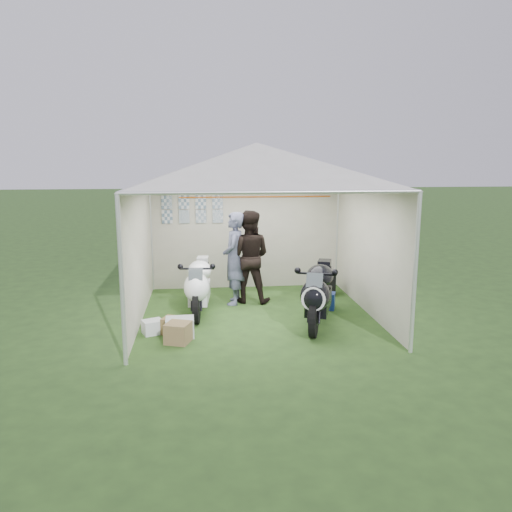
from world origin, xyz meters
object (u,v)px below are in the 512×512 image
object	(u,v)px
person_dark_jacket	(248,257)
crate_3	(175,326)
equipment_box	(323,284)
motorcycle_black	(319,292)
crate_0	(180,327)
crate_1	(178,333)
canopy_tent	(256,168)
motorcycle_white	(199,284)
person_blue_jacket	(234,258)
paddock_stand	(324,301)
crate_2	(153,327)

from	to	relation	value
person_dark_jacket	crate_3	world-z (taller)	person_dark_jacket
equipment_box	motorcycle_black	bearing A→B (deg)	-106.52
crate_0	crate_1	xyz separation A→B (m)	(-0.02, -0.27, 0.01)
crate_1	crate_0	bearing A→B (deg)	86.57
motorcycle_black	crate_3	distance (m)	2.40
canopy_tent	person_dark_jacket	size ratio (longest dim) A/B	3.18
motorcycle_black	crate_1	bearing A→B (deg)	-146.16
motorcycle_black	crate_1	distance (m)	2.40
motorcycle_white	crate_0	size ratio (longest dim) A/B	4.43
person_blue_jacket	canopy_tent	bearing A→B (deg)	35.09
paddock_stand	crate_2	bearing A→B (deg)	-161.12
paddock_stand	equipment_box	xyz separation A→B (m)	(0.23, 0.95, 0.07)
paddock_stand	crate_3	bearing A→B (deg)	-158.25
motorcycle_black	person_blue_jacket	size ratio (longest dim) A/B	1.13
person_blue_jacket	crate_2	distance (m)	2.24
crate_1	motorcycle_black	bearing A→B (deg)	14.20
person_dark_jacket	person_blue_jacket	xyz separation A→B (m)	(-0.28, -0.10, -0.01)
person_blue_jacket	crate_0	bearing A→B (deg)	-19.38
person_blue_jacket	equipment_box	world-z (taller)	person_blue_jacket
canopy_tent	motorcycle_white	size ratio (longest dim) A/B	2.91
canopy_tent	motorcycle_white	distance (m)	2.29
person_blue_jacket	motorcycle_black	bearing A→B (deg)	52.54
paddock_stand	person_blue_jacket	xyz separation A→B (m)	(-1.62, 0.53, 0.73)
equipment_box	crate_0	size ratio (longest dim) A/B	1.02
paddock_stand	person_blue_jacket	bearing A→B (deg)	161.96
equipment_box	crate_1	bearing A→B (deg)	-139.56
paddock_stand	crate_1	bearing A→B (deg)	-150.63
person_dark_jacket	crate_0	xyz separation A→B (m)	(-1.25, -1.83, -0.74)
crate_1	crate_2	size ratio (longest dim) A/B	1.14
person_blue_jacket	crate_2	bearing A→B (deg)	-32.07
crate_1	equipment_box	bearing A→B (deg)	40.44
motorcycle_white	paddock_stand	distance (m)	2.32
person_dark_jacket	person_blue_jacket	distance (m)	0.30
equipment_box	crate_3	world-z (taller)	equipment_box
paddock_stand	equipment_box	size ratio (longest dim) A/B	0.91
motorcycle_black	crate_2	size ratio (longest dim) A/B	6.61
person_blue_jacket	crate_0	distance (m)	2.12
canopy_tent	motorcycle_white	world-z (taller)	canopy_tent
crate_1	paddock_stand	bearing A→B (deg)	29.37
motorcycle_black	crate_0	size ratio (longest dim) A/B	4.55
crate_1	crate_2	bearing A→B (deg)	134.18
motorcycle_black	equipment_box	distance (m)	1.95
person_dark_jacket	person_blue_jacket	size ratio (longest dim) A/B	1.01
person_dark_jacket	crate_2	distance (m)	2.49
person_blue_jacket	crate_2	size ratio (longest dim) A/B	5.84
motorcycle_black	person_blue_jacket	world-z (taller)	person_blue_jacket
paddock_stand	person_dark_jacket	xyz separation A→B (m)	(-1.34, 0.63, 0.74)
motorcycle_black	canopy_tent	bearing A→B (deg)	164.16
crate_1	crate_2	distance (m)	0.60
paddock_stand	crate_1	world-z (taller)	same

